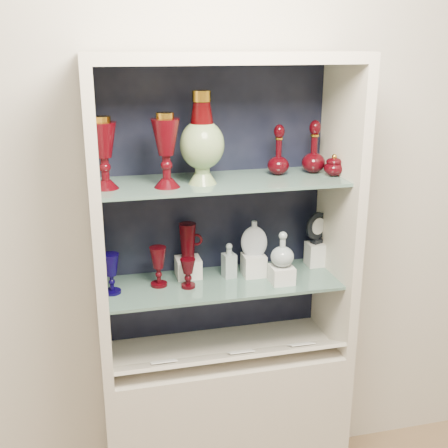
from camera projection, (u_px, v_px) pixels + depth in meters
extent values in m
cube|color=silver|center=(212.00, 186.00, 2.35)|extent=(3.50, 0.02, 2.80)
cube|color=beige|center=(224.00, 424.00, 2.46)|extent=(1.00, 0.40, 0.75)
cube|color=black|center=(213.00, 205.00, 2.34)|extent=(0.98, 0.02, 1.15)
cube|color=beige|center=(97.00, 227.00, 2.06)|extent=(0.04, 0.40, 1.15)
cube|color=beige|center=(339.00, 210.00, 2.27)|extent=(0.04, 0.40, 1.15)
cube|color=beige|center=(224.00, 57.00, 1.98)|extent=(1.00, 0.40, 0.04)
cube|color=slate|center=(223.00, 283.00, 2.27)|extent=(0.92, 0.34, 0.01)
cube|color=slate|center=(223.00, 182.00, 2.14)|extent=(0.92, 0.34, 0.01)
cube|color=beige|center=(230.00, 356.00, 2.23)|extent=(0.92, 0.17, 0.09)
cube|color=white|center=(301.00, 344.00, 2.29)|extent=(0.10, 0.06, 0.03)
cube|color=white|center=(164.00, 362.00, 2.17)|extent=(0.10, 0.06, 0.03)
cube|color=white|center=(241.00, 352.00, 2.24)|extent=(0.10, 0.06, 0.03)
cube|color=silver|center=(188.00, 267.00, 2.30)|extent=(0.10, 0.10, 0.08)
cube|color=silver|center=(254.00, 265.00, 2.32)|extent=(0.09, 0.09, 0.09)
cube|color=silver|center=(282.00, 274.00, 2.25)|extent=(0.09, 0.09, 0.07)
cube|color=silver|center=(316.00, 254.00, 2.42)|extent=(0.08, 0.08, 0.10)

